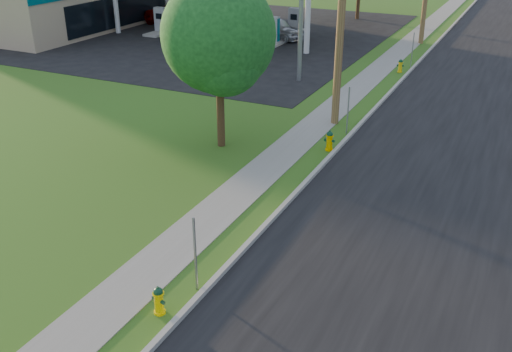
{
  "coord_description": "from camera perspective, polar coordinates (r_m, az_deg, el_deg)",
  "views": [
    {
      "loc": [
        6.54,
        -5.42,
        8.42
      ],
      "look_at": [
        0.0,
        8.0,
        1.4
      ],
      "focal_mm": 40.0,
      "sensor_mm": 36.0,
      "label": 1
    }
  ],
  "objects": [
    {
      "name": "tree_verge",
      "position": [
        21.13,
        -3.63,
        13.34
      ],
      "size": [
        4.2,
        4.2,
        6.37
      ],
      "color": "#3A2413",
      "rests_on": "ground"
    },
    {
      "name": "fuel_pump_se",
      "position": [
        43.25,
        3.91,
        14.87
      ],
      "size": [
        1.2,
        3.2,
        1.9
      ],
      "color": "#9B988D",
      "rests_on": "ground"
    },
    {
      "name": "sign_post_near",
      "position": [
        13.69,
        -6.1,
        -7.82
      ],
      "size": [
        0.05,
        0.04,
        2.0
      ],
      "primitive_type": "cube",
      "color": "gray",
      "rests_on": "ground"
    },
    {
      "name": "utility_pole_mid",
      "position": [
        23.79,
        8.58,
        16.54
      ],
      "size": [
        1.4,
        0.32,
        9.8
      ],
      "color": "brown",
      "rests_on": "ground"
    },
    {
      "name": "fuel_pump_ne",
      "position": [
        39.64,
        1.63,
        13.97
      ],
      "size": [
        1.2,
        3.2,
        1.9
      ],
      "color": "#9B988D",
      "rests_on": "ground"
    },
    {
      "name": "forecourt",
      "position": [
        44.49,
        -5.15,
        14.19
      ],
      "size": [
        26.0,
        28.0,
        0.02
      ],
      "primitive_type": "cube",
      "color": "black",
      "rests_on": "ground"
    },
    {
      "name": "sidewalk",
      "position": [
        19.22,
        -0.74,
        -0.76
      ],
      "size": [
        1.5,
        120.0,
        0.03
      ],
      "primitive_type": "cube",
      "color": "gray",
      "rests_on": "ground"
    },
    {
      "name": "hydrant_mid",
      "position": [
        21.96,
        7.35,
        3.52
      ],
      "size": [
        0.42,
        0.37,
        0.81
      ],
      "color": "#ECB000",
      "rests_on": "ground"
    },
    {
      "name": "car_red",
      "position": [
        46.99,
        -7.98,
        15.56
      ],
      "size": [
        5.89,
        3.75,
        1.51
      ],
      "primitive_type": "imported",
      "rotation": [
        0.0,
        0.0,
        1.33
      ],
      "color": "#650502",
      "rests_on": "ground"
    },
    {
      "name": "sign_post_far",
      "position": [
        35.0,
        15.37,
        12.07
      ],
      "size": [
        0.05,
        0.04,
        2.0
      ],
      "primitive_type": "cube",
      "color": "gray",
      "rests_on": "ground"
    },
    {
      "name": "road",
      "position": [
        17.69,
        16.2,
        -4.32
      ],
      "size": [
        8.0,
        120.0,
        0.02
      ],
      "primitive_type": "cube",
      "color": "black",
      "rests_on": "ground"
    },
    {
      "name": "hydrant_near",
      "position": [
        13.43,
        -9.71,
        -12.15
      ],
      "size": [
        0.38,
        0.34,
        0.73
      ],
      "color": "#FDD600",
      "rests_on": "ground"
    },
    {
      "name": "hydrant_far",
      "position": [
        33.78,
        14.23,
        10.64
      ],
      "size": [
        0.39,
        0.35,
        0.76
      ],
      "color": "yellow",
      "rests_on": "ground"
    },
    {
      "name": "curb",
      "position": [
        18.55,
        4.1,
        -1.63
      ],
      "size": [
        0.15,
        120.0,
        0.15
      ],
      "primitive_type": "cube",
      "color": "#9B988D",
      "rests_on": "ground"
    },
    {
      "name": "car_silver",
      "position": [
        41.62,
        1.92,
        14.55
      ],
      "size": [
        4.73,
        2.78,
        1.51
      ],
      "primitive_type": "imported",
      "rotation": [
        0.0,
        0.0,
        1.33
      ],
      "color": "#B8BBC0",
      "rests_on": "ground"
    },
    {
      "name": "fuel_pump_nw",
      "position": [
        44.06,
        -9.45,
        14.79
      ],
      "size": [
        1.2,
        3.2,
        1.9
      ],
      "color": "#9B988D",
      "rests_on": "ground"
    },
    {
      "name": "sign_post_mid",
      "position": [
        23.53,
        9.18,
        6.47
      ],
      "size": [
        0.05,
        0.04,
        2.0
      ],
      "primitive_type": "cube",
      "color": "gray",
      "rests_on": "ground"
    },
    {
      "name": "fuel_pump_sw",
      "position": [
        47.34,
        -6.6,
        15.66
      ],
      "size": [
        1.2,
        3.2,
        1.9
      ],
      "color": "#9B988D",
      "rests_on": "ground"
    }
  ]
}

